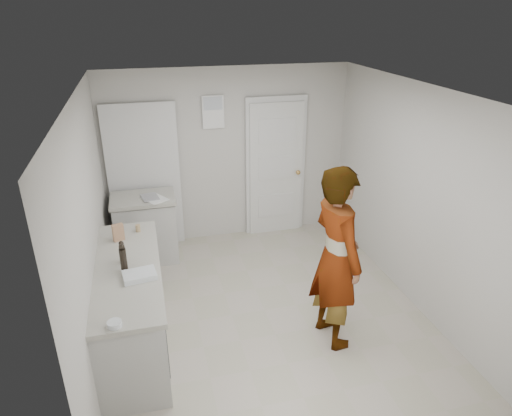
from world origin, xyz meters
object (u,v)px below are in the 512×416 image
object	(u,v)px
person	(336,258)
oil_cruet_a	(122,252)
spice_jar	(138,228)
baking_dish	(140,275)
oil_cruet_b	(123,258)
egg_bowl	(114,324)
cake_mix_box	(118,232)

from	to	relation	value
person	oil_cruet_a	xyz separation A→B (m)	(-2.04, 0.50, 0.08)
spice_jar	baking_dish	world-z (taller)	spice_jar
oil_cruet_a	oil_cruet_b	world-z (taller)	oil_cruet_b
egg_bowl	spice_jar	bearing A→B (deg)	82.64
cake_mix_box	spice_jar	bearing A→B (deg)	18.67
baking_dish	person	bearing A→B (deg)	-5.21
oil_cruet_a	oil_cruet_b	size ratio (longest dim) A/B	0.80
spice_jar	baking_dish	bearing A→B (deg)	-90.28
person	spice_jar	size ratio (longest dim) A/B	23.46
egg_bowl	cake_mix_box	bearing A→B (deg)	89.64
baking_dish	cake_mix_box	bearing A→B (deg)	103.80
spice_jar	oil_cruet_a	world-z (taller)	oil_cruet_a
cake_mix_box	spice_jar	xyz separation A→B (m)	(0.20, 0.16, -0.05)
baking_dish	egg_bowl	size ratio (longest dim) A/B	2.80
egg_bowl	baking_dish	bearing A→B (deg)	72.85
person	oil_cruet_b	world-z (taller)	person
spice_jar	oil_cruet_b	world-z (taller)	oil_cruet_b
person	oil_cruet_a	bearing A→B (deg)	67.43
spice_jar	egg_bowl	distance (m)	1.65
person	cake_mix_box	bearing A→B (deg)	56.02
spice_jar	cake_mix_box	bearing A→B (deg)	-141.02
spice_jar	baking_dish	size ratio (longest dim) A/B	0.25
cake_mix_box	egg_bowl	bearing A→B (deg)	-110.66
spice_jar	baking_dish	distance (m)	0.97
oil_cruet_b	egg_bowl	size ratio (longest dim) A/B	2.53
person	cake_mix_box	world-z (taller)	person
oil_cruet_a	oil_cruet_b	distance (m)	0.18
person	baking_dish	bearing A→B (deg)	75.91
oil_cruet_a	egg_bowl	xyz separation A→B (m)	(-0.06, -0.99, -0.09)
person	cake_mix_box	distance (m)	2.31
oil_cruet_a	oil_cruet_b	xyz separation A→B (m)	(0.01, -0.17, 0.03)
cake_mix_box	baking_dish	distance (m)	0.83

